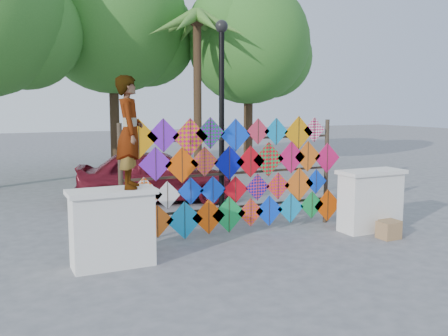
{
  "coord_description": "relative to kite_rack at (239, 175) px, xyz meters",
  "views": [
    {
      "loc": [
        -4.46,
        -8.12,
        2.66
      ],
      "look_at": [
        -0.31,
        0.6,
        1.4
      ],
      "focal_mm": 40.0,
      "sensor_mm": 36.0,
      "label": 1
    }
  ],
  "objects": [
    {
      "name": "palm_tree",
      "position": [
        2.12,
        7.28,
        3.73
      ],
      "size": [
        3.62,
        3.62,
        5.83
      ],
      "color": "#40291B",
      "rests_on": "ground"
    },
    {
      "name": "lamppost",
      "position": [
        0.22,
        1.28,
        1.47
      ],
      "size": [
        0.28,
        0.28,
        4.46
      ],
      "color": "black",
      "rests_on": "ground"
    },
    {
      "name": "tree_east",
      "position": [
        5.02,
        8.81,
        3.77
      ],
      "size": [
        5.4,
        4.8,
        7.42
      ],
      "color": "#40291B",
      "rests_on": "ground"
    },
    {
      "name": "sedan",
      "position": [
        -0.47,
        3.96,
        -0.5
      ],
      "size": [
        4.52,
        2.82,
        1.44
      ],
      "primitive_type": "imported",
      "rotation": [
        0.0,
        0.0,
        1.28
      ],
      "color": "maroon",
      "rests_on": "ground"
    },
    {
      "name": "tree_mid",
      "position": [
        0.03,
        10.31,
        4.55
      ],
      "size": [
        6.3,
        5.6,
        8.61
      ],
      "color": "#40291B",
      "rests_on": "ground"
    },
    {
      "name": "cardboard_box_near",
      "position": [
        2.52,
        -1.58,
        -1.05
      ],
      "size": [
        0.39,
        0.34,
        0.34
      ],
      "primitive_type": "cube",
      "color": "olive",
      "rests_on": "ground"
    },
    {
      "name": "vendor_woman",
      "position": [
        -2.45,
        -0.92,
        0.97
      ],
      "size": [
        0.61,
        0.76,
        1.82
      ],
      "primitive_type": "imported",
      "rotation": [
        0.0,
        0.0,
        1.27
      ],
      "color": "#99999E",
      "rests_on": "parapet_left"
    },
    {
      "name": "parapet_left",
      "position": [
        -2.78,
        -0.92,
        -0.57
      ],
      "size": [
        1.4,
        0.65,
        1.28
      ],
      "color": "white",
      "rests_on": "ground"
    },
    {
      "name": "kite_rack",
      "position": [
        0.0,
        0.0,
        0.0
      ],
      "size": [
        4.93,
        0.24,
        2.39
      ],
      "color": "#32281C",
      "rests_on": "ground"
    },
    {
      "name": "cardboard_box_far",
      "position": [
        2.77,
        -1.36,
        -1.07
      ],
      "size": [
        0.35,
        0.32,
        0.3
      ],
      "primitive_type": "cube",
      "color": "olive",
      "rests_on": "ground"
    },
    {
      "name": "parapet_right",
      "position": [
        2.62,
        -0.92,
        -0.57
      ],
      "size": [
        1.4,
        0.65,
        1.28
      ],
      "color": "white",
      "rests_on": "ground"
    },
    {
      "name": "ground",
      "position": [
        -0.08,
        -0.72,
        -1.22
      ],
      "size": [
        80.0,
        80.0,
        0.0
      ],
      "primitive_type": "plane",
      "color": "gray",
      "rests_on": "ground"
    }
  ]
}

